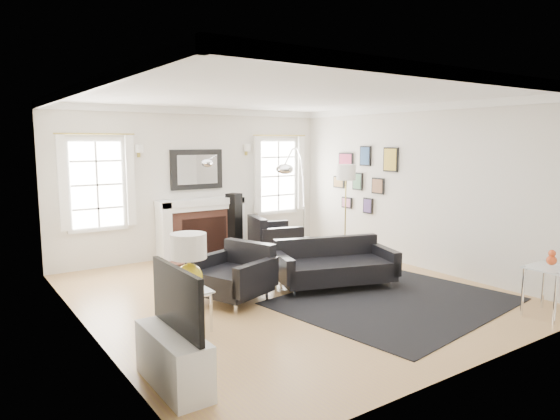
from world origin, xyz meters
TOP-DOWN VIEW (x-y plane):
  - floor at (0.00, 0.00)m, footprint 6.00×6.00m
  - back_wall at (0.00, 3.00)m, footprint 5.50×0.04m
  - front_wall at (0.00, -3.00)m, footprint 5.50×0.04m
  - left_wall at (-2.75, 0.00)m, footprint 0.04×6.00m
  - right_wall at (2.75, 0.00)m, footprint 0.04×6.00m
  - ceiling at (0.00, 0.00)m, footprint 5.50×6.00m
  - crown_molding at (0.00, 0.00)m, footprint 5.50×6.00m
  - fireplace at (0.00, 2.79)m, footprint 1.70×0.69m
  - mantel_mirror at (0.00, 2.95)m, footprint 1.05×0.07m
  - window_left at (-1.85, 2.95)m, footprint 1.24×0.15m
  - window_right at (1.85, 2.95)m, footprint 1.24×0.15m
  - gallery_wall at (2.72, 1.30)m, footprint 0.04×1.73m
  - tv_unit at (-2.44, -1.70)m, footprint 0.35×1.00m
  - area_rug at (0.98, -1.18)m, footprint 3.27×2.85m
  - sofa at (0.77, -0.13)m, footprint 1.94×1.31m
  - armchair_left at (-0.79, 0.11)m, footprint 1.12×1.18m
  - armchair_right at (1.15, 2.12)m, footprint 1.03×1.10m
  - coffee_table at (-0.39, 0.57)m, footprint 0.77×0.77m
  - side_table_left at (-1.77, -0.55)m, footprint 0.44×0.44m
  - nesting_table at (2.15, -2.65)m, footprint 0.57×0.48m
  - gourd_lamp at (-1.77, -0.55)m, footprint 0.41×0.41m
  - orange_vase at (2.15, -2.65)m, footprint 0.12×0.12m
  - arc_floor_lamp at (1.58, 1.95)m, footprint 1.51×1.40m
  - stick_floor_lamp at (2.20, 1.21)m, footprint 0.36×0.36m
  - speaker_tower at (0.62, 2.65)m, footprint 0.31×0.31m

SIDE VIEW (x-z plane):
  - floor at x=0.00m, z-range 0.00..0.00m
  - area_rug at x=0.98m, z-range 0.00..0.01m
  - coffee_table at x=-0.39m, z-range 0.14..0.48m
  - sofa at x=0.77m, z-range 0.03..0.61m
  - tv_unit at x=-2.44m, z-range -0.22..0.87m
  - armchair_right at x=1.15m, z-range 0.04..0.67m
  - armchair_left at x=-0.79m, z-range 0.04..0.68m
  - side_table_left at x=-1.77m, z-range 0.14..0.62m
  - nesting_table at x=2.15m, z-range 0.19..0.82m
  - fireplace at x=0.00m, z-range -0.01..1.10m
  - speaker_tower at x=0.62m, z-range 0.00..1.18m
  - orange_vase at x=2.15m, z-range 0.64..0.83m
  - gourd_lamp at x=-1.77m, z-range 0.53..1.19m
  - arc_floor_lamp at x=1.58m, z-range 0.09..2.23m
  - back_wall at x=0.00m, z-range 0.00..2.80m
  - front_wall at x=0.00m, z-range 0.00..2.80m
  - left_wall at x=-2.75m, z-range 0.00..2.80m
  - right_wall at x=2.75m, z-range 0.00..2.80m
  - window_left at x=-1.85m, z-range 0.65..2.27m
  - window_right at x=1.85m, z-range 0.65..2.27m
  - stick_floor_lamp at x=2.20m, z-range 0.64..2.39m
  - gallery_wall at x=2.72m, z-range 0.89..2.18m
  - mantel_mirror at x=0.00m, z-range 1.27..2.02m
  - crown_molding at x=0.00m, z-range 2.68..2.80m
  - ceiling at x=0.00m, z-range 2.79..2.81m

